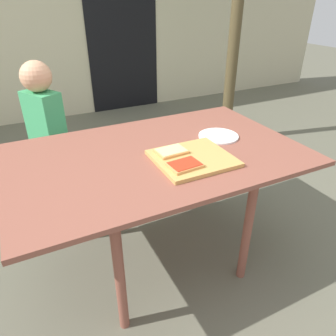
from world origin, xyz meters
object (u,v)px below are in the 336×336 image
dining_table (158,164)px  pizza_slice_far_left (171,151)px  pizza_slice_near_left (185,165)px  plate_white_right (218,136)px  cutting_board (193,158)px  child_left (47,129)px

dining_table → pizza_slice_far_left: size_ratio=9.46×
pizza_slice_far_left → pizza_slice_near_left: same height
pizza_slice_far_left → plate_white_right: pizza_slice_far_left is taller
dining_table → cutting_board: 0.20m
dining_table → pizza_slice_far_left: (0.04, -0.07, 0.09)m
child_left → dining_table: bearing=-60.9°
plate_white_right → child_left: child_left is taller
plate_white_right → child_left: (-0.81, 0.76, -0.09)m
cutting_board → plate_white_right: (0.26, 0.17, -0.00)m
cutting_board → child_left: size_ratio=0.34×
cutting_board → pizza_slice_near_left: size_ratio=2.31×
pizza_slice_near_left → plate_white_right: pizza_slice_near_left is taller
pizza_slice_near_left → pizza_slice_far_left: bearing=86.7°
pizza_slice_far_left → pizza_slice_near_left: bearing=-93.3°
cutting_board → child_left: child_left is taller
pizza_slice_far_left → dining_table: bearing=121.9°
dining_table → child_left: size_ratio=1.38×
cutting_board → pizza_slice_near_left: 0.10m
child_left → cutting_board: bearing=-59.6°
plate_white_right → child_left: bearing=136.9°
dining_table → cutting_board: (0.11, -0.15, 0.07)m
pizza_slice_near_left → child_left: size_ratio=0.15×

